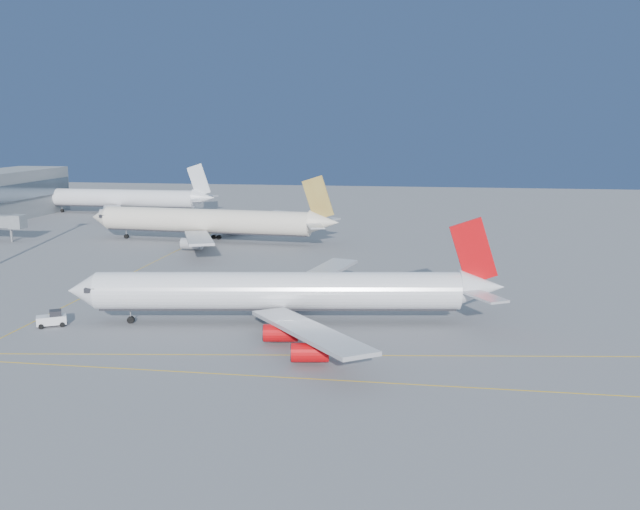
{
  "coord_description": "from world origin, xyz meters",
  "views": [
    {
      "loc": [
        18.95,
        -92.69,
        29.57
      ],
      "look_at": [
        0.22,
        28.2,
        7.0
      ],
      "focal_mm": 40.0,
      "sensor_mm": 36.0,
      "label": 1
    }
  ],
  "objects_px": {
    "airliner_etihad": "(211,221)",
    "pushback_tug": "(52,319)",
    "airliner_virgin": "(287,292)",
    "airliner_third": "(124,198)"
  },
  "relations": [
    {
      "from": "airliner_third",
      "to": "pushback_tug",
      "type": "bearing_deg",
      "value": -69.6
    },
    {
      "from": "airliner_virgin",
      "to": "pushback_tug",
      "type": "bearing_deg",
      "value": -177.45
    },
    {
      "from": "airliner_virgin",
      "to": "pushback_tug",
      "type": "distance_m",
      "value": 35.11
    },
    {
      "from": "airliner_virgin",
      "to": "airliner_third",
      "type": "height_order",
      "value": "airliner_third"
    },
    {
      "from": "airliner_virgin",
      "to": "airliner_third",
      "type": "relative_size",
      "value": 1.03
    },
    {
      "from": "airliner_virgin",
      "to": "airliner_etihad",
      "type": "xyz_separation_m",
      "value": [
        -33.91,
        70.59,
        0.43
      ]
    },
    {
      "from": "airliner_virgin",
      "to": "airliner_etihad",
      "type": "bearing_deg",
      "value": 106.92
    },
    {
      "from": "airliner_etihad",
      "to": "airliner_third",
      "type": "xyz_separation_m",
      "value": [
        -46.2,
        51.42,
        -0.16
      ]
    },
    {
      "from": "airliner_etihad",
      "to": "pushback_tug",
      "type": "relative_size",
      "value": 14.24
    },
    {
      "from": "airliner_third",
      "to": "airliner_etihad",
      "type": "bearing_deg",
      "value": -47.26
    }
  ]
}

